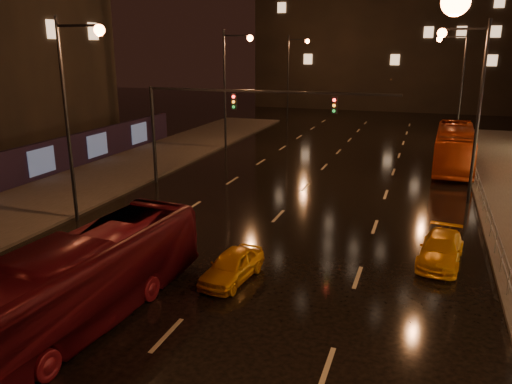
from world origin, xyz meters
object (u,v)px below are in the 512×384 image
taxi_near (232,266)px  taxi_far (441,249)px  bus_curb (454,147)px  bus_red (83,281)px

taxi_near → taxi_far: size_ratio=0.87×
bus_curb → taxi_near: (-8.50, -22.65, -0.94)m
bus_red → bus_curb: (11.83, 27.00, 0.07)m
taxi_near → taxi_far: 8.66m
bus_curb → taxi_far: size_ratio=2.78×
bus_red → taxi_far: bus_red is taller
bus_red → taxi_near: (3.33, 4.35, -0.86)m
bus_curb → bus_red: bearing=-111.8°
taxi_near → taxi_far: (7.50, 4.33, -0.01)m
bus_curb → taxi_far: bearing=-91.2°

